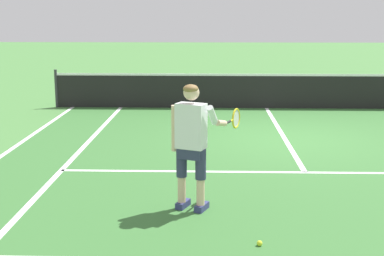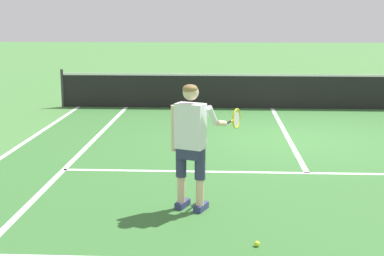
{
  "view_description": "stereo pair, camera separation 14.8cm",
  "coord_description": "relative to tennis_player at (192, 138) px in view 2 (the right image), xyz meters",
  "views": [
    {
      "loc": [
        -1.61,
        -11.46,
        2.61
      ],
      "look_at": [
        -1.85,
        -3.97,
        1.05
      ],
      "focal_mm": 51.5,
      "sensor_mm": 36.0,
      "label": 1
    },
    {
      "loc": [
        -1.47,
        -11.45,
        2.61
      ],
      "look_at": [
        -1.85,
        -3.97,
        1.05
      ],
      "focal_mm": 51.5,
      "sensor_mm": 36.0,
      "label": 2
    }
  ],
  "objects": [
    {
      "name": "ground_plane",
      "position": [
        1.83,
        4.35,
        -0.99
      ],
      "size": [
        80.0,
        80.0,
        0.0
      ],
      "primitive_type": "plane",
      "color": "#477F3D"
    },
    {
      "name": "court_inner_surface",
      "position": [
        1.83,
        3.31,
        -0.99
      ],
      "size": [
        10.98,
        10.21,
        0.0
      ],
      "primitive_type": "cube",
      "color": "#387033",
      "rests_on": "ground"
    },
    {
      "name": "line_service",
      "position": [
        1.83,
        1.81,
        -0.99
      ],
      "size": [
        8.23,
        0.1,
        0.01
      ],
      "primitive_type": "cube",
      "color": "white",
      "rests_on": "ground"
    },
    {
      "name": "line_centre_service",
      "position": [
        1.83,
        5.01,
        -0.99
      ],
      "size": [
        0.1,
        6.4,
        0.01
      ],
      "primitive_type": "cube",
      "color": "white",
      "rests_on": "ground"
    },
    {
      "name": "line_singles_left",
      "position": [
        -2.28,
        3.31,
        -0.99
      ],
      "size": [
        0.1,
        9.81,
        0.01
      ],
      "primitive_type": "cube",
      "color": "white",
      "rests_on": "ground"
    },
    {
      "name": "line_doubles_left",
      "position": [
        -3.66,
        3.31,
        -0.99
      ],
      "size": [
        0.1,
        9.81,
        0.01
      ],
      "primitive_type": "cube",
      "color": "white",
      "rests_on": "ground"
    },
    {
      "name": "tennis_net",
      "position": [
        1.83,
        8.21,
        -0.49
      ],
      "size": [
        11.96,
        0.08,
        1.07
      ],
      "color": "#333338",
      "rests_on": "ground"
    },
    {
      "name": "tennis_player",
      "position": [
        0.0,
        0.0,
        0.0
      ],
      "size": [
        0.96,
        0.98,
        1.71
      ],
      "color": "navy",
      "rests_on": "ground"
    },
    {
      "name": "tennis_ball_near_feet",
      "position": [
        0.81,
        -1.19,
        -0.96
      ],
      "size": [
        0.07,
        0.07,
        0.07
      ],
      "primitive_type": "sphere",
      "color": "#CCE02D",
      "rests_on": "ground"
    }
  ]
}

